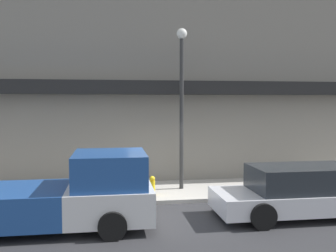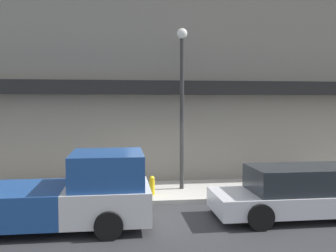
% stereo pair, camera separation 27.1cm
% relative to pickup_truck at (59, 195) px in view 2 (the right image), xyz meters
% --- Properties ---
extents(ground_plane, '(80.00, 80.00, 0.00)m').
position_rel_pickup_truck_xyz_m(ground_plane, '(3.00, 1.70, -0.80)').
color(ground_plane, '#2D2D30').
extents(sidewalk, '(36.00, 2.88, 0.13)m').
position_rel_pickup_truck_xyz_m(sidewalk, '(3.00, 3.14, -0.74)').
color(sidewalk, '#B7B2A8').
rests_on(sidewalk, ground).
extents(building, '(19.80, 3.80, 10.49)m').
position_rel_pickup_truck_xyz_m(building, '(2.98, 6.06, 4.13)').
color(building, gray).
rests_on(building, ground).
extents(pickup_truck, '(5.23, 2.31, 1.86)m').
position_rel_pickup_truck_xyz_m(pickup_truck, '(0.00, 0.00, 0.00)').
color(pickup_truck, silver).
rests_on(pickup_truck, ground).
extents(parked_car, '(4.87, 1.97, 1.38)m').
position_rel_pickup_truck_xyz_m(parked_car, '(6.40, -0.00, -0.13)').
color(parked_car, silver).
rests_on(parked_car, ground).
extents(fire_hydrant, '(0.18, 0.18, 0.62)m').
position_rel_pickup_truck_xyz_m(fire_hydrant, '(2.53, 2.44, -0.37)').
color(fire_hydrant, yellow).
rests_on(fire_hydrant, sidewalk).
extents(street_lamp, '(0.36, 0.36, 5.49)m').
position_rel_pickup_truck_xyz_m(street_lamp, '(3.63, 3.20, 2.76)').
color(street_lamp, '#2D2D2D').
rests_on(street_lamp, sidewalk).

